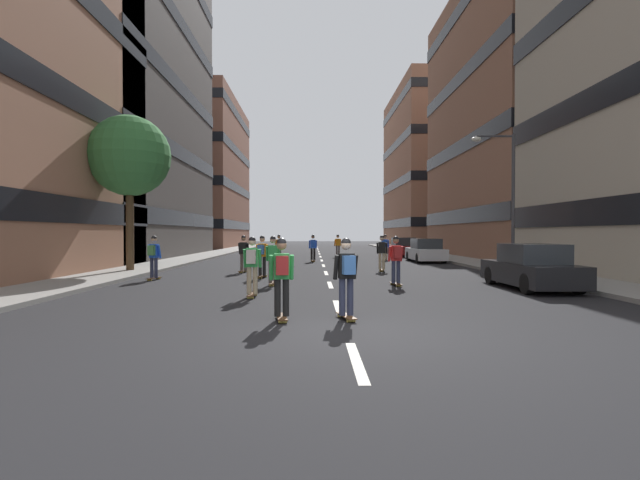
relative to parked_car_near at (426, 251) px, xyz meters
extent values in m
plane|color=black|center=(-6.74, 3.53, -0.70)|extent=(148.75, 148.75, 0.00)
cube|color=gray|center=(-16.04, 6.63, -0.63)|extent=(2.72, 68.18, 0.14)
cube|color=gray|center=(2.56, 6.63, -0.63)|extent=(2.72, 68.18, 0.14)
cube|color=silver|center=(-6.74, -23.26, -0.70)|extent=(0.16, 2.20, 0.01)
cube|color=silver|center=(-6.74, -18.26, -0.70)|extent=(0.16, 2.20, 0.01)
cube|color=silver|center=(-6.74, -13.26, -0.70)|extent=(0.16, 2.20, 0.01)
cube|color=silver|center=(-6.74, -8.26, -0.70)|extent=(0.16, 2.20, 0.01)
cube|color=silver|center=(-6.74, -3.26, -0.70)|extent=(0.16, 2.20, 0.01)
cube|color=silver|center=(-6.74, 1.74, -0.70)|extent=(0.16, 2.20, 0.01)
cube|color=silver|center=(-6.74, 6.74, -0.70)|extent=(0.16, 2.20, 0.01)
cube|color=silver|center=(-6.74, 11.74, -0.70)|extent=(0.16, 2.20, 0.01)
cube|color=silver|center=(-6.74, 16.74, -0.70)|extent=(0.16, 2.20, 0.01)
cube|color=silver|center=(-6.74, 21.74, -0.70)|extent=(0.16, 2.20, 0.01)
cube|color=silver|center=(-6.74, 26.74, -0.70)|extent=(0.16, 2.20, 0.01)
cube|color=silver|center=(-6.74, 31.74, -0.70)|extent=(0.16, 2.20, 0.01)
cube|color=#4C4744|center=(-24.04, 5.67, 16.72)|extent=(13.27, 21.96, 34.85)
cube|color=black|center=(-24.04, 5.67, 2.29)|extent=(13.39, 22.08, 1.10)
cube|color=black|center=(-24.04, 5.67, 7.27)|extent=(13.39, 22.08, 1.10)
cube|color=black|center=(-24.04, 5.67, 12.24)|extent=(13.39, 22.08, 1.10)
cube|color=black|center=(-24.04, 5.67, 17.22)|extent=(13.39, 22.08, 1.10)
cube|color=brown|center=(-24.04, 32.98, 9.09)|extent=(13.27, 21.69, 19.57)
cube|color=black|center=(-24.04, 32.98, 2.24)|extent=(13.39, 21.81, 1.10)
cube|color=black|center=(-24.04, 32.98, 7.13)|extent=(13.39, 21.81, 1.10)
cube|color=black|center=(-24.04, 32.98, 12.02)|extent=(13.39, 21.81, 1.10)
cube|color=black|center=(-24.04, 32.98, 16.92)|extent=(13.39, 21.81, 1.10)
cube|color=#9E6B51|center=(10.56, 5.67, 9.86)|extent=(13.27, 19.13, 21.12)
cube|color=black|center=(10.56, 5.67, 2.47)|extent=(13.39, 19.25, 1.10)
cube|color=black|center=(10.56, 5.67, 7.75)|extent=(13.39, 19.25, 1.10)
cube|color=black|center=(10.56, 5.67, 13.03)|extent=(13.39, 19.25, 1.10)
cube|color=black|center=(10.56, 5.67, 18.31)|extent=(13.39, 19.25, 1.10)
cube|color=#9E6B51|center=(10.56, 32.98, 9.92)|extent=(13.27, 20.40, 21.24)
cube|color=black|center=(10.56, 32.98, 2.49)|extent=(13.39, 20.52, 1.10)
cube|color=black|center=(10.56, 32.98, 7.80)|extent=(13.39, 20.52, 1.10)
cube|color=black|center=(10.56, 32.98, 13.10)|extent=(13.39, 20.52, 1.10)
cube|color=black|center=(10.56, 32.98, 18.41)|extent=(13.39, 20.52, 1.10)
cube|color=silver|center=(0.00, 0.04, -0.17)|extent=(1.80, 4.40, 0.70)
cube|color=#2D3338|center=(0.00, -0.11, 0.50)|extent=(1.60, 2.10, 0.64)
cylinder|color=black|center=(-0.80, 1.49, -0.38)|extent=(0.22, 0.64, 0.64)
cylinder|color=black|center=(0.80, 1.49, -0.38)|extent=(0.22, 0.64, 0.64)
cylinder|color=black|center=(-0.80, -1.41, -0.38)|extent=(0.22, 0.64, 0.64)
cylinder|color=black|center=(0.80, -1.41, -0.38)|extent=(0.22, 0.64, 0.64)
cube|color=black|center=(0.00, -14.51, -0.17)|extent=(1.80, 4.40, 0.70)
cube|color=#2D3338|center=(0.00, -14.66, 0.50)|extent=(1.60, 2.10, 0.64)
cylinder|color=black|center=(-0.80, -13.06, -0.38)|extent=(0.22, 0.64, 0.64)
cylinder|color=black|center=(0.80, -13.06, -0.38)|extent=(0.22, 0.64, 0.64)
cylinder|color=black|center=(-0.80, -15.96, -0.38)|extent=(0.22, 0.64, 0.64)
cylinder|color=black|center=(0.80, -15.96, -0.38)|extent=(0.22, 0.64, 0.64)
cube|color=maroon|center=(0.00, 7.54, -0.17)|extent=(1.80, 4.40, 0.70)
cube|color=#2D3338|center=(0.00, 7.39, 0.50)|extent=(1.60, 2.10, 0.64)
cylinder|color=black|center=(-0.80, 8.99, -0.38)|extent=(0.22, 0.64, 0.64)
cylinder|color=black|center=(0.80, 8.99, -0.38)|extent=(0.22, 0.64, 0.64)
cylinder|color=black|center=(-0.80, 6.09, -0.38)|extent=(0.22, 0.64, 0.64)
cylinder|color=black|center=(0.80, 6.09, -0.38)|extent=(0.22, 0.64, 0.64)
cylinder|color=#4C3823|center=(-16.04, -7.92, 1.48)|extent=(0.36, 0.36, 4.07)
sphere|color=#387A3D|center=(-16.04, -7.92, 4.84)|extent=(3.79, 3.79, 3.79)
cylinder|color=#3F3F44|center=(2.29, -7.87, 2.69)|extent=(0.16, 0.16, 6.50)
cylinder|color=#3F3F44|center=(1.39, -7.87, 5.84)|extent=(1.80, 0.10, 0.10)
ellipsoid|color=silver|center=(0.49, -7.87, 5.69)|extent=(0.50, 0.30, 0.24)
cube|color=brown|center=(-9.49, -10.58, -0.62)|extent=(0.39, 0.92, 0.02)
cylinder|color=#D8BF4C|center=(-9.42, -10.27, -0.66)|extent=(0.19, 0.11, 0.07)
cylinder|color=#D8BF4C|center=(-9.56, -10.90, -0.66)|extent=(0.19, 0.11, 0.07)
cylinder|color=black|center=(-9.58, -10.57, -0.21)|extent=(0.17, 0.17, 0.80)
cylinder|color=black|center=(-9.41, -10.60, -0.21)|extent=(0.17, 0.17, 0.80)
cube|color=orange|center=(-9.49, -10.58, 0.47)|extent=(0.36, 0.26, 0.55)
cylinder|color=orange|center=(-9.70, -10.49, 0.44)|extent=(0.14, 0.24, 0.55)
cylinder|color=orange|center=(-9.27, -10.58, 0.44)|extent=(0.14, 0.24, 0.55)
sphere|color=tan|center=(-9.49, -10.57, 0.92)|extent=(0.22, 0.22, 0.22)
sphere|color=black|center=(-9.49, -10.57, 0.97)|extent=(0.21, 0.21, 0.21)
cube|color=#3F72BF|center=(-9.53, -10.76, 0.50)|extent=(0.29, 0.21, 0.40)
cube|color=brown|center=(-4.41, -13.59, -0.62)|extent=(0.33, 0.92, 0.02)
cylinder|color=#D8BF4C|center=(-4.45, -13.27, -0.66)|extent=(0.19, 0.09, 0.07)
cylinder|color=#D8BF4C|center=(-4.36, -13.90, -0.66)|extent=(0.19, 0.09, 0.07)
cylinder|color=#2D334C|center=(-4.50, -13.60, -0.21)|extent=(0.16, 0.16, 0.80)
cylinder|color=#2D334C|center=(-4.32, -13.57, -0.21)|extent=(0.16, 0.16, 0.80)
cube|color=red|center=(-4.41, -13.59, 0.47)|extent=(0.35, 0.24, 0.55)
cylinder|color=red|center=(-4.63, -13.57, 0.44)|extent=(0.12, 0.24, 0.55)
cylinder|color=red|center=(-4.20, -13.51, 0.44)|extent=(0.12, 0.24, 0.55)
sphere|color=#997051|center=(-4.41, -13.57, 0.92)|extent=(0.22, 0.22, 0.22)
sphere|color=black|center=(-4.41, -13.57, 0.97)|extent=(0.21, 0.21, 0.21)
cube|color=#A52626|center=(-4.38, -13.76, 0.50)|extent=(0.28, 0.20, 0.40)
cube|color=brown|center=(-7.34, 0.41, -0.62)|extent=(0.28, 0.91, 0.02)
cylinder|color=#D8BF4C|center=(-7.37, 0.73, -0.66)|extent=(0.19, 0.09, 0.07)
cylinder|color=#D8BF4C|center=(-7.31, 0.09, -0.66)|extent=(0.19, 0.09, 0.07)
cylinder|color=black|center=(-7.43, 0.40, -0.21)|extent=(0.15, 0.15, 0.80)
cylinder|color=black|center=(-7.25, 0.42, -0.21)|extent=(0.15, 0.15, 0.80)
cube|color=blue|center=(-7.34, 0.41, 0.47)|extent=(0.34, 0.23, 0.55)
cylinder|color=blue|center=(-7.57, 0.44, 0.44)|extent=(0.11, 0.24, 0.55)
cylinder|color=blue|center=(-7.13, 0.48, 0.44)|extent=(0.11, 0.24, 0.55)
sphere|color=tan|center=(-7.34, 0.43, 0.92)|extent=(0.22, 0.22, 0.22)
sphere|color=black|center=(-7.34, 0.43, 0.97)|extent=(0.21, 0.21, 0.21)
cube|color=brown|center=(-2.30, 2.19, -0.62)|extent=(0.38, 0.92, 0.02)
cylinder|color=#D8BF4C|center=(-2.23, 2.50, -0.66)|extent=(0.19, 0.11, 0.07)
cylinder|color=#D8BF4C|center=(-2.37, 1.88, -0.66)|extent=(0.19, 0.11, 0.07)
cylinder|color=tan|center=(-2.39, 2.21, -0.21)|extent=(0.17, 0.17, 0.80)
cylinder|color=tan|center=(-2.21, 2.17, -0.21)|extent=(0.17, 0.17, 0.80)
cube|color=blue|center=(-2.30, 2.19, 0.47)|extent=(0.35, 0.26, 0.55)
cylinder|color=blue|center=(-2.50, 2.28, 0.44)|extent=(0.14, 0.24, 0.55)
cylinder|color=blue|center=(-2.07, 2.19, 0.44)|extent=(0.14, 0.24, 0.55)
sphere|color=#997051|center=(-2.30, 2.21, 0.92)|extent=(0.22, 0.22, 0.22)
sphere|color=black|center=(-2.30, 2.21, 0.97)|extent=(0.21, 0.21, 0.21)
cube|color=brown|center=(-10.68, -7.90, -0.62)|extent=(0.40, 0.92, 0.02)
cylinder|color=#D8BF4C|center=(-10.60, -7.58, -0.66)|extent=(0.19, 0.11, 0.07)
cylinder|color=#D8BF4C|center=(-10.75, -8.21, -0.66)|extent=(0.19, 0.11, 0.07)
cylinder|color=#594C47|center=(-10.76, -7.87, -0.21)|extent=(0.17, 0.17, 0.80)
cylinder|color=#594C47|center=(-10.59, -7.92, -0.21)|extent=(0.17, 0.17, 0.80)
cube|color=black|center=(-10.68, -7.90, 0.47)|extent=(0.36, 0.27, 0.55)
cylinder|color=black|center=(-10.88, -7.80, 0.44)|extent=(0.14, 0.24, 0.55)
cylinder|color=black|center=(-10.45, -7.90, 0.44)|extent=(0.14, 0.24, 0.55)
sphere|color=#997051|center=(-10.67, -7.88, 0.92)|extent=(0.22, 0.22, 0.22)
sphere|color=black|center=(-10.67, -7.88, 0.97)|extent=(0.21, 0.21, 0.21)
cube|color=brown|center=(-8.81, -13.33, -0.62)|extent=(0.25, 0.91, 0.02)
cylinder|color=#D8BF4C|center=(-8.79, -13.01, -0.66)|extent=(0.18, 0.08, 0.07)
cylinder|color=#D8BF4C|center=(-8.83, -13.65, -0.66)|extent=(0.18, 0.08, 0.07)
cylinder|color=#594C47|center=(-8.90, -13.33, -0.21)|extent=(0.15, 0.15, 0.80)
cylinder|color=#594C47|center=(-8.72, -13.34, -0.21)|extent=(0.15, 0.15, 0.80)
cube|color=green|center=(-8.81, -13.33, 0.47)|extent=(0.33, 0.22, 0.55)
cylinder|color=green|center=(-9.03, -13.27, 0.44)|extent=(0.10, 0.23, 0.55)
cylinder|color=green|center=(-8.59, -13.29, 0.44)|extent=(0.10, 0.23, 0.55)
sphere|color=tan|center=(-8.81, -13.31, 0.92)|extent=(0.22, 0.22, 0.22)
sphere|color=black|center=(-8.81, -13.31, 0.97)|extent=(0.21, 0.21, 0.21)
cube|color=brown|center=(-8.05, -20.08, -0.62)|extent=(0.31, 0.92, 0.02)
cylinder|color=#D8BF4C|center=(-8.09, -19.76, -0.66)|extent=(0.19, 0.09, 0.07)
cylinder|color=#D8BF4C|center=(-8.01, -20.40, -0.66)|extent=(0.19, 0.09, 0.07)
cylinder|color=black|center=(-8.14, -20.09, -0.21)|extent=(0.16, 0.16, 0.80)
cylinder|color=black|center=(-7.96, -20.07, -0.21)|extent=(0.16, 0.16, 0.80)
cube|color=green|center=(-8.05, -20.08, 0.47)|extent=(0.34, 0.24, 0.55)
cylinder|color=green|center=(-8.27, -20.06, 0.44)|extent=(0.12, 0.24, 0.55)
cylinder|color=green|center=(-7.84, -20.00, 0.44)|extent=(0.12, 0.24, 0.55)
sphere|color=#997051|center=(-8.05, -20.06, 0.92)|extent=(0.22, 0.22, 0.22)
sphere|color=black|center=(-8.05, -20.06, 0.97)|extent=(0.21, 0.21, 0.21)
cube|color=#A52626|center=(-8.03, -20.26, 0.50)|extent=(0.28, 0.19, 0.40)
cube|color=brown|center=(-13.74, -11.39, -0.62)|extent=(0.38, 0.92, 0.02)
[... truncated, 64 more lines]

